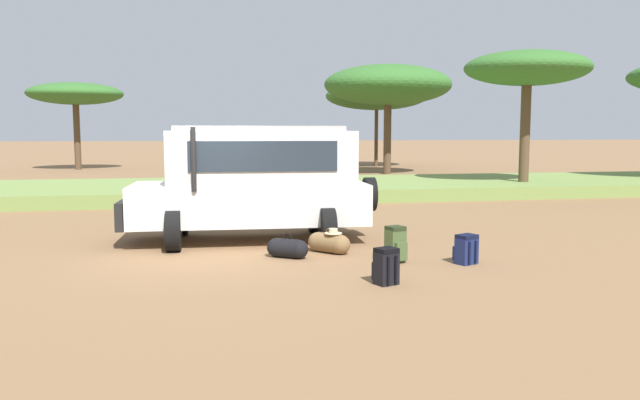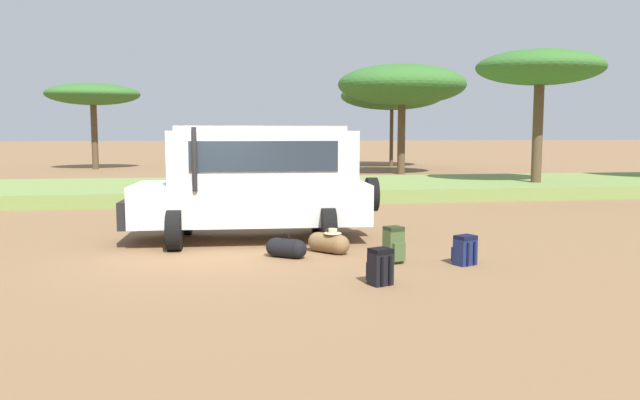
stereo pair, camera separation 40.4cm
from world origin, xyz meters
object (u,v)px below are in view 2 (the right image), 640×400
object	(u,v)px
duffel_bag_soft_canvas	(286,248)
acacia_tree_far_left	(93,95)
acacia_tree_left_mid	(402,85)
backpack_cluster_center	(394,245)
backpack_beside_front_wheel	(380,267)
acacia_tree_centre_back	(392,96)
backpack_near_rear_wheel	(465,251)
acacia_tree_right_mid	(540,69)
safari_vehicle	(257,180)
duffel_bag_low_black_case	(329,243)

from	to	relation	value
duffel_bag_soft_canvas	acacia_tree_far_left	world-z (taller)	acacia_tree_far_left
acacia_tree_left_mid	backpack_cluster_center	bearing A→B (deg)	-106.91
backpack_beside_front_wheel	acacia_tree_centre_back	size ratio (longest dim) A/B	0.08
backpack_beside_front_wheel	backpack_cluster_center	distance (m)	1.67
backpack_near_rear_wheel	acacia_tree_right_mid	xyz separation A→B (m)	(7.54, 11.55, 4.38)
backpack_cluster_center	backpack_near_rear_wheel	world-z (taller)	backpack_cluster_center
safari_vehicle	duffel_bag_soft_canvas	world-z (taller)	safari_vehicle
backpack_cluster_center	duffel_bag_low_black_case	bearing A→B (deg)	132.25
duffel_bag_soft_canvas	acacia_tree_left_mid	bearing A→B (deg)	68.28
backpack_beside_front_wheel	backpack_near_rear_wheel	size ratio (longest dim) A/B	1.08
safari_vehicle	acacia_tree_right_mid	distance (m)	14.27
backpack_near_rear_wheel	duffel_bag_soft_canvas	distance (m)	3.22
backpack_cluster_center	acacia_tree_far_left	distance (m)	32.51
acacia_tree_right_mid	backpack_near_rear_wheel	bearing A→B (deg)	-123.13
backpack_beside_front_wheel	acacia_tree_right_mid	size ratio (longest dim) A/B	0.11
backpack_near_rear_wheel	duffel_bag_low_black_case	world-z (taller)	backpack_near_rear_wheel
safari_vehicle	acacia_tree_left_mid	bearing A→B (deg)	65.45
duffel_bag_soft_canvas	acacia_tree_centre_back	bearing A→B (deg)	70.73
acacia_tree_far_left	acacia_tree_right_mid	bearing A→B (deg)	-44.72
safari_vehicle	acacia_tree_right_mid	xyz separation A→B (m)	(10.97, 8.49, 3.34)
safari_vehicle	backpack_near_rear_wheel	size ratio (longest dim) A/B	10.31
duffel_bag_low_black_case	acacia_tree_centre_back	bearing A→B (deg)	72.04
acacia_tree_left_mid	acacia_tree_centre_back	size ratio (longest dim) A/B	0.99
backpack_cluster_center	acacia_tree_left_mid	bearing A→B (deg)	73.09
backpack_cluster_center	backpack_beside_front_wheel	bearing A→B (deg)	-113.25
backpack_cluster_center	acacia_tree_right_mid	xyz separation A→B (m)	(8.71, 11.17, 4.32)
duffel_bag_soft_canvas	acacia_tree_centre_back	xyz separation A→B (m)	(10.33, 29.54, 4.55)
backpack_cluster_center	acacia_tree_far_left	xyz separation A→B (m)	(-10.70, 30.39, 4.31)
safari_vehicle	backpack_cluster_center	world-z (taller)	safari_vehicle
acacia_tree_centre_back	acacia_tree_right_mid	size ratio (longest dim) A/B	1.33
duffel_bag_low_black_case	acacia_tree_far_left	distance (m)	31.19
backpack_beside_front_wheel	duffel_bag_soft_canvas	world-z (taller)	backpack_beside_front_wheel
acacia_tree_left_mid	acacia_tree_far_left	bearing A→B (deg)	156.59
backpack_cluster_center	backpack_near_rear_wheel	size ratio (longest dim) A/B	1.24
backpack_beside_front_wheel	backpack_cluster_center	xyz separation A→B (m)	(0.66, 1.53, 0.04)
acacia_tree_centre_back	safari_vehicle	bearing A→B (deg)	-111.25
duffel_bag_soft_canvas	backpack_beside_front_wheel	bearing A→B (deg)	-62.71
backpack_cluster_center	backpack_near_rear_wheel	bearing A→B (deg)	-17.74
duffel_bag_low_black_case	acacia_tree_left_mid	distance (m)	23.54
backpack_beside_front_wheel	duffel_bag_low_black_case	size ratio (longest dim) A/B	0.72
duffel_bag_low_black_case	duffel_bag_soft_canvas	distance (m)	0.91
backpack_beside_front_wheel	backpack_cluster_center	size ratio (longest dim) A/B	0.87
safari_vehicle	duffel_bag_low_black_case	xyz separation A→B (m)	(1.27, -1.60, -1.10)
duffel_bag_soft_canvas	acacia_tree_left_mid	size ratio (longest dim) A/B	0.10
duffel_bag_soft_canvas	acacia_tree_right_mid	size ratio (longest dim) A/B	0.14
safari_vehicle	backpack_beside_front_wheel	world-z (taller)	safari_vehicle
acacia_tree_far_left	acacia_tree_left_mid	distance (m)	19.20
backpack_beside_front_wheel	safari_vehicle	bearing A→B (deg)	110.76
duffel_bag_soft_canvas	acacia_tree_right_mid	world-z (taller)	acacia_tree_right_mid
backpack_cluster_center	acacia_tree_right_mid	distance (m)	14.81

